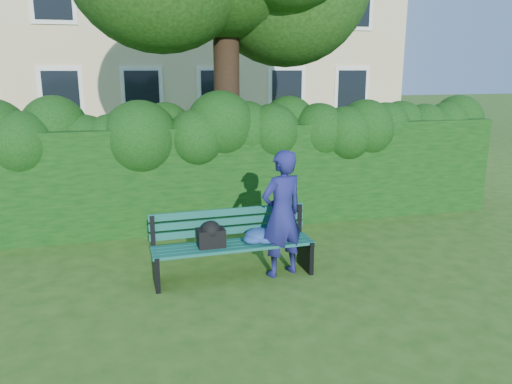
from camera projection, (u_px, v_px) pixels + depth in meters
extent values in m
plane|color=#2A5117|center=(267.00, 266.00, 7.16)|extent=(80.00, 80.00, 0.00)
cube|color=white|center=(61.00, 94.00, 15.12)|extent=(1.30, 0.08, 1.60)
cube|color=black|center=(61.00, 94.00, 15.08)|extent=(1.05, 0.04, 1.35)
cube|color=white|center=(142.00, 93.00, 15.72)|extent=(1.30, 0.08, 1.60)
cube|color=black|center=(142.00, 93.00, 15.68)|extent=(1.05, 0.04, 1.35)
cube|color=white|center=(217.00, 92.00, 16.32)|extent=(1.30, 0.08, 1.60)
cube|color=black|center=(217.00, 92.00, 16.29)|extent=(1.05, 0.04, 1.35)
cube|color=white|center=(287.00, 91.00, 16.93)|extent=(1.30, 0.08, 1.60)
cube|color=black|center=(287.00, 91.00, 16.89)|extent=(1.05, 0.04, 1.35)
cube|color=white|center=(351.00, 90.00, 17.53)|extent=(1.30, 0.08, 1.60)
cube|color=black|center=(352.00, 90.00, 17.50)|extent=(1.05, 0.04, 1.35)
cube|color=white|center=(215.00, 1.00, 15.65)|extent=(1.30, 0.08, 1.60)
cube|color=black|center=(216.00, 1.00, 15.61)|extent=(1.05, 0.04, 1.35)
cube|color=white|center=(288.00, 3.00, 16.25)|extent=(1.30, 0.08, 1.60)
cube|color=black|center=(288.00, 3.00, 16.21)|extent=(1.05, 0.04, 1.35)
cube|color=white|center=(355.00, 6.00, 16.85)|extent=(1.30, 0.08, 1.60)
cube|color=black|center=(356.00, 5.00, 16.82)|extent=(1.05, 0.04, 1.35)
cube|color=black|center=(233.00, 174.00, 9.00)|extent=(10.00, 1.00, 1.80)
cylinder|color=black|center=(227.00, 87.00, 9.52)|extent=(0.49, 0.49, 4.83)
cube|color=#0E4740|center=(237.00, 250.00, 6.51)|extent=(2.17, 0.14, 0.04)
cube|color=#0E4740|center=(235.00, 247.00, 6.62)|extent=(2.17, 0.14, 0.04)
cube|color=#0E4740|center=(232.00, 244.00, 6.73)|extent=(2.17, 0.14, 0.04)
cube|color=#0E4740|center=(230.00, 241.00, 6.85)|extent=(2.17, 0.14, 0.04)
cube|color=#0E4740|center=(229.00, 230.00, 6.89)|extent=(2.17, 0.08, 0.10)
cube|color=#0E4740|center=(229.00, 221.00, 6.87)|extent=(2.17, 0.08, 0.10)
cube|color=#0E4740|center=(228.00, 212.00, 6.85)|extent=(2.17, 0.08, 0.10)
cube|color=black|center=(156.00, 270.00, 6.46)|extent=(0.07, 0.50, 0.44)
cube|color=black|center=(153.00, 232.00, 6.59)|extent=(0.06, 0.06, 0.45)
cube|color=black|center=(155.00, 255.00, 6.36)|extent=(0.07, 0.42, 0.05)
cube|color=black|center=(305.00, 254.00, 7.01)|extent=(0.07, 0.50, 0.44)
cube|color=black|center=(299.00, 219.00, 7.15)|extent=(0.06, 0.06, 0.45)
cube|color=black|center=(307.00, 240.00, 6.91)|extent=(0.07, 0.42, 0.05)
cube|color=white|center=(212.00, 247.00, 6.55)|extent=(0.18, 0.13, 0.02)
cube|color=black|center=(211.00, 238.00, 6.56)|extent=(0.36, 0.24, 0.24)
imported|color=navy|center=(282.00, 214.00, 6.67)|extent=(0.73, 0.59, 1.73)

